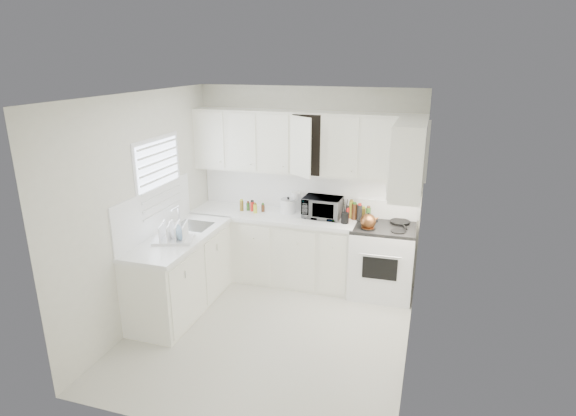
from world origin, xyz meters
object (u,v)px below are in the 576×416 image
at_px(utensil_crock, 345,211).
at_px(tea_kettle, 368,220).
at_px(rice_cooker, 288,205).
at_px(microwave, 322,205).
at_px(dish_rack, 173,231).
at_px(stove, 382,251).

bearing_deg(utensil_crock, tea_kettle, -16.04).
height_order(tea_kettle, rice_cooker, rice_cooker).
height_order(tea_kettle, microwave, microwave).
height_order(microwave, dish_rack, microwave).
distance_m(stove, rice_cooker, 1.38).
bearing_deg(microwave, stove, -2.26).
bearing_deg(tea_kettle, dish_rack, -161.45).
height_order(microwave, utensil_crock, microwave).
height_order(utensil_crock, dish_rack, utensil_crock).
bearing_deg(dish_rack, microwave, 24.05).
relative_size(utensil_crock, dish_rack, 0.75).
relative_size(stove, microwave, 2.46).
xyz_separation_m(tea_kettle, microwave, (-0.63, 0.23, 0.07)).
xyz_separation_m(microwave, dish_rack, (-1.43, -1.32, -0.05)).
relative_size(stove, tea_kettle, 5.04).
distance_m(rice_cooker, utensil_crock, 0.84).
relative_size(tea_kettle, rice_cooker, 1.10).
bearing_deg(dish_rack, utensil_crock, 15.21).
bearing_deg(rice_cooker, tea_kettle, -15.52).
bearing_deg(utensil_crock, dish_rack, -146.26).
xyz_separation_m(tea_kettle, dish_rack, (-2.06, -1.09, 0.02)).
xyz_separation_m(utensil_crock, dish_rack, (-1.76, -1.17, -0.04)).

